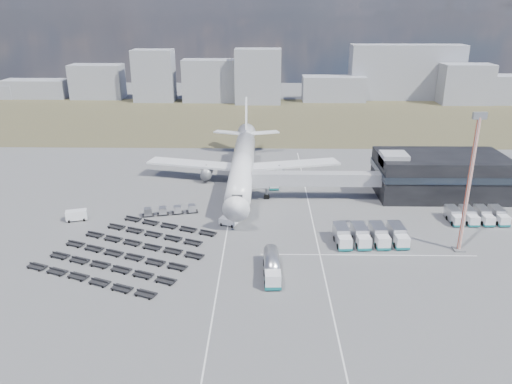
{
  "coord_description": "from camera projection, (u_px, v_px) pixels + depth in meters",
  "views": [
    {
      "loc": [
        5.55,
        -90.71,
        43.43
      ],
      "look_at": [
        3.75,
        14.3,
        4.0
      ],
      "focal_mm": 35.0,
      "sensor_mm": 36.0,
      "label": 1
    }
  ],
  "objects": [
    {
      "name": "fuel_tanker",
      "position": [
        272.0,
        266.0,
        84.84
      ],
      "size": [
        3.0,
        10.75,
        3.45
      ],
      "rotation": [
        0.0,
        0.0,
        0.03
      ],
      "color": "white",
      "rests_on": "ground"
    },
    {
      "name": "floodlight_mast",
      "position": [
        469.0,
        184.0,
        89.63
      ],
      "size": [
        2.48,
        2.03,
        26.32
      ],
      "rotation": [
        0.0,
        0.0,
        0.07
      ],
      "color": "#BC3A1E",
      "rests_on": "ground"
    },
    {
      "name": "uld_row",
      "position": [
        170.0,
        210.0,
        109.95
      ],
      "size": [
        12.27,
        4.35,
        1.69
      ],
      "rotation": [
        0.0,
        0.0,
        0.23
      ],
      "color": "black",
      "rests_on": "ground"
    },
    {
      "name": "catering_truck",
      "position": [
        273.0,
        182.0,
        126.38
      ],
      "size": [
        2.67,
        5.87,
        2.64
      ],
      "rotation": [
        0.0,
        0.0,
        0.05
      ],
      "color": "white",
      "rests_on": "ground"
    },
    {
      "name": "skyline",
      "position": [
        296.0,
        81.0,
        238.68
      ],
      "size": [
        327.31,
        25.01,
        25.85
      ],
      "color": "#8E919B",
      "rests_on": "ground"
    },
    {
      "name": "jet_bridge",
      "position": [
        308.0,
        179.0,
        117.35
      ],
      "size": [
        30.3,
        3.8,
        7.05
      ],
      "color": "#939399",
      "rests_on": "ground"
    },
    {
      "name": "ground",
      "position": [
        236.0,
        235.0,
        100.26
      ],
      "size": [
        420.0,
        420.0,
        0.0
      ],
      "primitive_type": "plane",
      "color": "#565659",
      "rests_on": "ground"
    },
    {
      "name": "baggage_dollies",
      "position": [
        130.0,
        250.0,
        93.39
      ],
      "size": [
        32.82,
        33.14,
        0.82
      ],
      "rotation": [
        0.0,
        0.0,
        -0.38
      ],
      "color": "black",
      "rests_on": "ground"
    },
    {
      "name": "service_trucks_far",
      "position": [
        476.0,
        216.0,
        106.15
      ],
      "size": [
        11.96,
        6.83,
        2.62
      ],
      "rotation": [
        0.0,
        0.0,
        0.03
      ],
      "color": "white",
      "rests_on": "ground"
    },
    {
      "name": "lane_markings",
      "position": [
        284.0,
        229.0,
        102.91
      ],
      "size": [
        47.12,
        110.0,
        0.01
      ],
      "color": "silver",
      "rests_on": "ground"
    },
    {
      "name": "grass_strip",
      "position": [
        251.0,
        119.0,
        203.22
      ],
      "size": [
        420.0,
        90.0,
        0.01
      ],
      "primitive_type": "cube",
      "color": "#48462B",
      "rests_on": "ground"
    },
    {
      "name": "pushback_tug",
      "position": [
        228.0,
        222.0,
        104.72
      ],
      "size": [
        4.07,
        3.18,
        1.58
      ],
      "primitive_type": "cube",
      "rotation": [
        0.0,
        0.0,
        -0.37
      ],
      "color": "white",
      "rests_on": "ground"
    },
    {
      "name": "service_trucks_near",
      "position": [
        370.0,
        235.0,
        96.51
      ],
      "size": [
        13.9,
        8.22,
        3.0
      ],
      "rotation": [
        0.0,
        0.0,
        0.06
      ],
      "color": "white",
      "rests_on": "ground"
    },
    {
      "name": "utility_van",
      "position": [
        77.0,
        215.0,
        106.85
      ],
      "size": [
        4.71,
        3.14,
        2.31
      ],
      "primitive_type": "cube",
      "rotation": [
        0.0,
        0.0,
        0.3
      ],
      "color": "white",
      "rests_on": "ground"
    },
    {
      "name": "airliner",
      "position": [
        243.0,
        163.0,
        128.7
      ],
      "size": [
        51.59,
        64.53,
        17.62
      ],
      "color": "white",
      "rests_on": "ground"
    },
    {
      "name": "terminal",
      "position": [
        439.0,
        174.0,
        120.08
      ],
      "size": [
        30.4,
        16.4,
        11.0
      ],
      "color": "black",
      "rests_on": "ground"
    }
  ]
}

